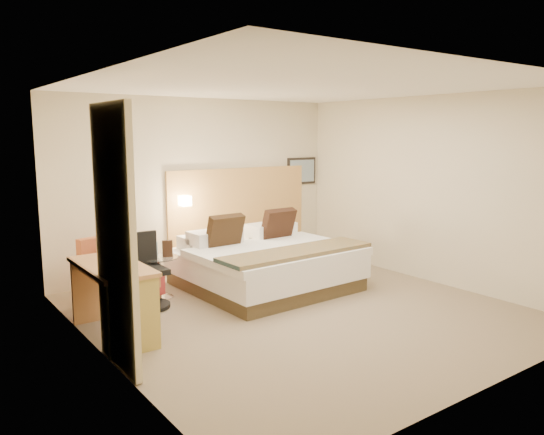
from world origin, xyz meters
TOP-DOWN VIEW (x-y plane):
  - floor at (0.00, 0.00)m, footprint 4.80×5.00m
  - ceiling at (0.00, 0.00)m, footprint 4.80×5.00m
  - wall_back at (0.00, 2.51)m, footprint 4.80×0.02m
  - wall_front at (0.00, -2.51)m, footprint 4.80×0.02m
  - wall_left at (-2.41, 0.00)m, footprint 0.02×5.00m
  - wall_right at (2.41, 0.00)m, footprint 0.02×5.00m
  - headboard_panel at (0.70, 2.47)m, footprint 2.60×0.04m
  - art_frame at (2.02, 2.48)m, footprint 0.62×0.03m
  - art_canvas at (2.02, 2.46)m, footprint 0.54×0.01m
  - lamp_arm at (-0.35, 2.42)m, footprint 0.02×0.12m
  - lamp_shade at (-0.35, 2.36)m, footprint 0.15×0.15m
  - curtain at (-2.36, -0.25)m, footprint 0.06×0.90m
  - bottle_a at (-1.24, 1.55)m, footprint 0.08×0.08m
  - bottle_b at (-1.20, 1.56)m, footprint 0.08×0.08m
  - menu_folder at (-1.08, 1.44)m, footprint 0.14×0.09m
  - bed at (0.24, 1.12)m, footprint 2.22×2.16m
  - lounge_chair at (-1.68, 1.62)m, footprint 0.96×0.89m
  - side_table at (-1.18, 1.49)m, footprint 0.63×0.63m
  - desk at (-2.11, 0.54)m, footprint 0.59×1.27m
  - desk_chair at (-1.46, 1.25)m, footprint 0.52×0.52m

SIDE VIEW (x-z plane):
  - floor at x=0.00m, z-range -0.02..0.00m
  - side_table at x=-1.18m, z-range 0.03..0.59m
  - lounge_chair at x=-1.68m, z-range -0.09..0.77m
  - bed at x=0.24m, z-range -0.18..0.87m
  - desk_chair at x=-1.46m, z-range -0.08..0.85m
  - desk at x=-2.11m, z-range 0.23..1.02m
  - bottle_a at x=-1.24m, z-range 0.56..0.76m
  - bottle_b at x=-1.20m, z-range 0.56..0.76m
  - menu_folder at x=-1.08m, z-range 0.56..0.78m
  - headboard_panel at x=0.70m, z-range 0.30..1.60m
  - lamp_arm at x=-0.35m, z-range 1.14..1.16m
  - lamp_shade at x=-0.35m, z-range 1.07..1.22m
  - curtain at x=-2.36m, z-range 0.01..2.43m
  - wall_back at x=0.00m, z-range 0.00..2.70m
  - wall_front at x=0.00m, z-range 0.00..2.70m
  - wall_left at x=-2.41m, z-range 0.00..2.70m
  - wall_right at x=2.41m, z-range 0.00..2.70m
  - art_frame at x=2.02m, z-range 1.27..1.73m
  - art_canvas at x=2.02m, z-range 1.30..1.70m
  - ceiling at x=0.00m, z-range 2.70..2.72m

